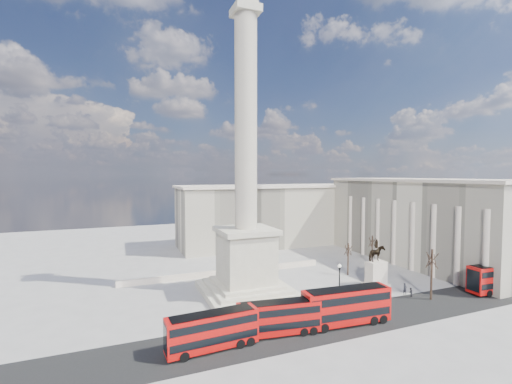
{
  "coord_description": "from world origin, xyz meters",
  "views": [
    {
      "loc": [
        -19.16,
        -47.01,
        19.56
      ],
      "look_at": [
        1.35,
        3.94,
        16.74
      ],
      "focal_mm": 24.0,
      "sensor_mm": 36.0,
      "label": 1
    }
  ],
  "objects": [
    {
      "name": "ground",
      "position": [
        0.0,
        0.0,
        0.0
      ],
      "size": [
        180.0,
        180.0,
        0.0
      ],
      "primitive_type": "plane",
      "color": "#9D9A94",
      "rests_on": "ground"
    },
    {
      "name": "asphalt_road",
      "position": [
        5.0,
        -10.0,
        0.0
      ],
      "size": [
        120.0,
        9.0,
        0.01
      ],
      "primitive_type": "cube",
      "color": "black",
      "rests_on": "ground"
    },
    {
      "name": "nelsons_column",
      "position": [
        0.0,
        5.0,
        12.92
      ],
      "size": [
        14.0,
        14.0,
        49.85
      ],
      "color": "beige",
      "rests_on": "ground"
    },
    {
      "name": "balustrade_wall",
      "position": [
        0.0,
        16.0,
        0.55
      ],
      "size": [
        40.0,
        0.6,
        1.1
      ],
      "primitive_type": "cube",
      "color": "beige",
      "rests_on": "ground"
    },
    {
      "name": "building_east",
      "position": [
        45.0,
        10.0,
        9.32
      ],
      "size": [
        19.0,
        46.0,
        18.6
      ],
      "color": "beige",
      "rests_on": "ground"
    },
    {
      "name": "building_northeast",
      "position": [
        20.0,
        40.0,
        8.32
      ],
      "size": [
        51.0,
        17.0,
        16.6
      ],
      "color": "beige",
      "rests_on": "ground"
    },
    {
      "name": "red_bus_a",
      "position": [
        -9.7,
        -10.67,
        2.21
      ],
      "size": [
        10.5,
        3.02,
        4.21
      ],
      "rotation": [
        0.0,
        0.0,
        0.06
      ],
      "color": "#BF0B09",
      "rests_on": "ground"
    },
    {
      "name": "red_bus_b",
      "position": [
        -1.31,
        -10.26,
        2.17
      ],
      "size": [
        10.43,
        3.67,
        4.14
      ],
      "rotation": [
        0.0,
        0.0,
        -0.13
      ],
      "color": "#BF0B09",
      "rests_on": "ground"
    },
    {
      "name": "red_bus_c",
      "position": [
        8.11,
        -10.96,
        2.52
      ],
      "size": [
        12.0,
        3.58,
        4.8
      ],
      "rotation": [
        0.0,
        0.0,
        -0.07
      ],
      "color": "#BF0B09",
      "rests_on": "ground"
    },
    {
      "name": "red_bus_d",
      "position": [
        39.28,
        -10.26,
        2.47
      ],
      "size": [
        11.77,
        3.45,
        4.71
      ],
      "rotation": [
        0.0,
        0.0,
        -0.07
      ],
      "color": "#BF0B09",
      "rests_on": "ground"
    },
    {
      "name": "victorian_lamp",
      "position": [
        10.89,
        -5.43,
        3.73
      ],
      "size": [
        0.54,
        0.54,
        6.33
      ],
      "rotation": [
        0.0,
        0.0,
        -0.24
      ],
      "color": "black",
      "rests_on": "ground"
    },
    {
      "name": "equestrian_statue",
      "position": [
        22.41,
        -0.1,
        2.88
      ],
      "size": [
        3.98,
        2.98,
        8.29
      ],
      "color": "beige",
      "rests_on": "ground"
    },
    {
      "name": "bare_tree_near",
      "position": [
        25.81,
        -8.55,
        6.6
      ],
      "size": [
        1.91,
        1.91,
        8.37
      ],
      "rotation": [
        0.0,
        0.0,
        0.29
      ],
      "color": "#332319",
      "rests_on": "ground"
    },
    {
      "name": "bare_tree_mid",
      "position": [
        21.94,
        7.18,
        5.15
      ],
      "size": [
        1.73,
        1.73,
        6.54
      ],
      "rotation": [
        0.0,
        0.0,
        0.02
      ],
      "color": "#332319",
      "rests_on": "ground"
    },
    {
      "name": "bare_tree_far",
      "position": [
        31.01,
        10.95,
        5.36
      ],
      "size": [
        1.67,
        1.67,
        6.81
      ],
      "rotation": [
        0.0,
        0.0,
        -0.12
      ],
      "color": "#332319",
      "rests_on": "ground"
    },
    {
      "name": "pedestrian_walking",
      "position": [
        23.8,
        -5.26,
        0.94
      ],
      "size": [
        0.71,
        0.49,
        1.88
      ],
      "primitive_type": "imported",
      "rotation": [
        0.0,
        0.0,
        0.05
      ],
      "color": "black",
      "rests_on": "ground"
    },
    {
      "name": "pedestrian_standing",
      "position": [
        23.73,
        -6.5,
        0.76
      ],
      "size": [
        0.92,
        0.85,
        1.52
      ],
      "primitive_type": "imported",
      "rotation": [
        0.0,
        0.0,
        3.63
      ],
      "color": "black",
      "rests_on": "ground"
    },
    {
      "name": "pedestrian_crossing",
      "position": [
        7.25,
        -6.5,
        0.85
      ],
      "size": [
        0.71,
        1.08,
        1.71
      ],
      "primitive_type": "imported",
      "rotation": [
        0.0,
        0.0,
        1.89
      ],
      "color": "black",
      "rests_on": "ground"
    }
  ]
}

